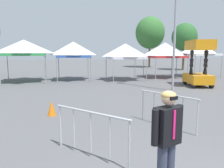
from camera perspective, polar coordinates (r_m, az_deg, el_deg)
canopy_tent_far_right at (r=18.51m, az=-22.45°, el=8.96°), size 3.40×3.40×3.35m
canopy_tent_behind_left at (r=18.53m, az=-10.27°, el=9.03°), size 2.89×2.89×3.24m
canopy_tent_behind_right at (r=18.23m, az=3.60°, el=8.72°), size 2.90×2.90×3.09m
canopy_tent_behind_center at (r=20.66m, az=13.97°, el=8.75°), size 3.25×3.25×3.25m
canopy_tent_left_of_center at (r=22.38m, az=22.19°, el=8.75°), size 3.20×3.20×3.37m
scissor_lift at (r=16.03m, az=21.99°, el=3.06°), size 1.91×2.57×3.18m
person_foreground at (r=3.60m, az=14.49°, el=-13.49°), size 0.62×0.37×1.78m
tree_behind_tents_center at (r=30.04m, az=18.77°, el=11.77°), size 3.26×3.26×6.13m
tree_behind_tents_left at (r=34.34m, az=10.12°, el=13.30°), size 4.46×4.46×7.79m
crowd_barrier_near_person at (r=6.97m, az=14.58°, el=-5.15°), size 1.05×1.87×1.08m
crowd_barrier_mid_lot at (r=4.87m, az=-5.76°, el=-10.87°), size 1.44×1.60×1.08m
traffic_cone_lot_center at (r=8.39m, az=-15.83°, el=-6.23°), size 0.32×0.32×0.56m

